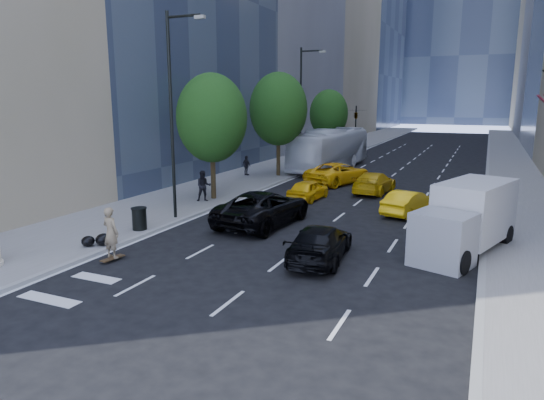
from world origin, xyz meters
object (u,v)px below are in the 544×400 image
at_px(skateboarder, 111,236).
at_px(trash_can, 139,219).
at_px(black_sedan_lincoln, 263,208).
at_px(black_sedan_mercedes, 320,243).
at_px(box_truck, 466,218).
at_px(city_bus, 331,149).

height_order(skateboarder, trash_can, skateboarder).
height_order(black_sedan_lincoln, black_sedan_mercedes, black_sedan_lincoln).
xyz_separation_m(black_sedan_mercedes, trash_can, (-8.86, 0.31, -0.03)).
distance_m(black_sedan_mercedes, trash_can, 8.86).
height_order(black_sedan_mercedes, box_truck, box_truck).
distance_m(skateboarder, city_bus, 27.46).
height_order(skateboarder, black_sedan_mercedes, skateboarder).
bearing_deg(black_sedan_lincoln, box_truck, -179.95).
bearing_deg(trash_can, box_truck, 11.94).
relative_size(skateboarder, box_truck, 0.32).
height_order(city_bus, box_truck, city_bus).
height_order(black_sedan_lincoln, city_bus, city_bus).
distance_m(black_sedan_mercedes, city_bus, 25.13).
relative_size(black_sedan_mercedes, box_truck, 0.75).
bearing_deg(black_sedan_lincoln, skateboarder, 72.92).
distance_m(black_sedan_lincoln, black_sedan_mercedes, 5.84).
xyz_separation_m(black_sedan_mercedes, city_bus, (-7.06, 24.09, 1.09)).
height_order(skateboarder, black_sedan_lincoln, skateboarder).
xyz_separation_m(skateboarder, city_bus, (0.14, 27.45, 0.78)).
xyz_separation_m(skateboarder, box_truck, (12.22, 6.61, 0.44)).
relative_size(skateboarder, black_sedan_lincoln, 0.33).
bearing_deg(black_sedan_mercedes, city_bus, -79.48).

